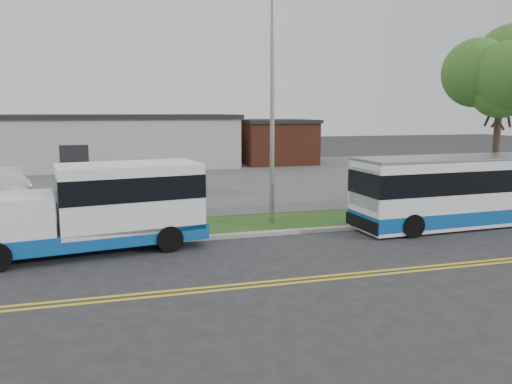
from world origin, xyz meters
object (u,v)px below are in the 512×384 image
object	(u,v)px
tree_east	(501,76)
parked_car_a	(5,182)
shuttle_bus	(107,205)
streetlight_near	(273,95)
transit_bus	(472,190)

from	to	relation	value
tree_east	parked_car_a	bearing A→B (deg)	157.49
shuttle_bus	parked_car_a	distance (m)	12.95
tree_east	parked_car_a	size ratio (longest dim) A/B	1.72
streetlight_near	parked_car_a	bearing A→B (deg)	140.54
shuttle_bus	parked_car_a	xyz separation A→B (m)	(-5.41, 11.75, -0.64)
tree_east	transit_bus	xyz separation A→B (m)	(-3.13, -2.40, -4.78)
tree_east	streetlight_near	size ratio (longest dim) A/B	0.88
transit_bus	tree_east	bearing A→B (deg)	34.67
tree_east	transit_bus	size ratio (longest dim) A/B	0.81
tree_east	streetlight_near	xyz separation A→B (m)	(-11.00, -0.27, -0.97)
streetlight_near	transit_bus	size ratio (longest dim) A/B	0.92
streetlight_near	parked_car_a	distance (m)	15.91
shuttle_bus	transit_bus	distance (m)	14.27
streetlight_near	parked_car_a	world-z (taller)	streetlight_near
parked_car_a	shuttle_bus	bearing A→B (deg)	-87.15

